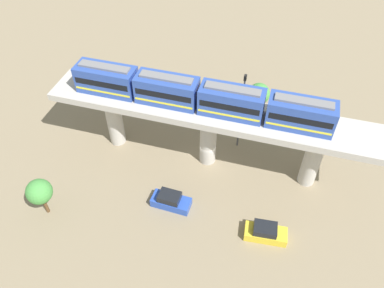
% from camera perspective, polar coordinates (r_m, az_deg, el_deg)
% --- Properties ---
extents(ground_plane, '(120.00, 120.00, 0.00)m').
position_cam_1_polar(ground_plane, '(45.35, 2.34, -2.36)').
color(ground_plane, '#84755B').
extents(viaduct, '(5.20, 35.80, 7.94)m').
position_cam_1_polar(viaduct, '(40.98, 2.59, 3.46)').
color(viaduct, '#B7B2AA').
rests_on(viaduct, ground).
extents(train, '(2.64, 27.45, 3.24)m').
position_cam_1_polar(train, '(39.08, 1.03, 7.37)').
color(train, '#2D4CA5').
rests_on(train, viaduct).
extents(parked_car_blue, '(1.94, 4.26, 1.76)m').
position_cam_1_polar(parked_car_blue, '(40.61, -3.26, -8.62)').
color(parked_car_blue, '#284CB7').
rests_on(parked_car_blue, ground).
extents(parked_car_yellow, '(2.17, 4.35, 1.76)m').
position_cam_1_polar(parked_car_yellow, '(39.10, 11.12, -13.09)').
color(parked_car_yellow, yellow).
rests_on(parked_car_yellow, ground).
extents(tree_near_viaduct, '(2.65, 2.65, 4.76)m').
position_cam_1_polar(tree_near_viaduct, '(40.92, -22.23, -6.76)').
color(tree_near_viaduct, brown).
rests_on(tree_near_viaduct, ground).
extents(tree_mid_lot, '(2.87, 2.87, 4.65)m').
position_cam_1_polar(tree_mid_lot, '(50.31, 10.14, 7.50)').
color(tree_mid_lot, brown).
rests_on(tree_mid_lot, ground).
extents(signal_post, '(0.44, 0.28, 10.54)m').
position_cam_1_polar(signal_post, '(43.40, 7.53, 5.20)').
color(signal_post, '#4C4C51').
rests_on(signal_post, ground).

